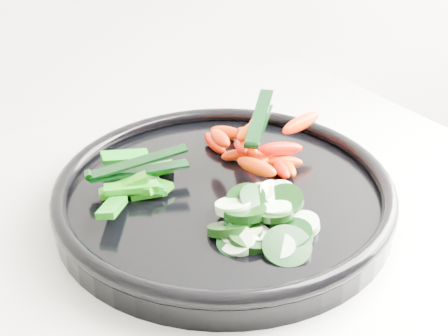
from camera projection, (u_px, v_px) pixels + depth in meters
veggie_tray at (224, 195)px, 0.69m from camera, size 0.49×0.49×0.04m
cucumber_pile at (259, 221)px, 0.62m from camera, size 0.12×0.13×0.04m
carrot_pile at (258, 145)px, 0.73m from camera, size 0.15×0.16×0.05m
pepper_pile at (136, 184)px, 0.68m from camera, size 0.13×0.13×0.04m
tong_carrot at (259, 122)px, 0.72m from camera, size 0.09×0.09×0.02m
tong_pepper at (136, 167)px, 0.68m from camera, size 0.11×0.05×0.02m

